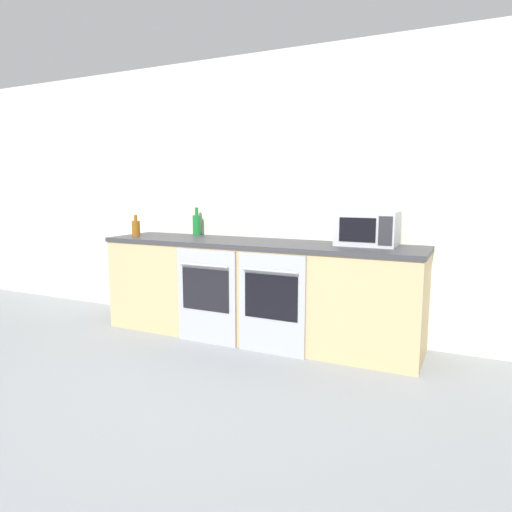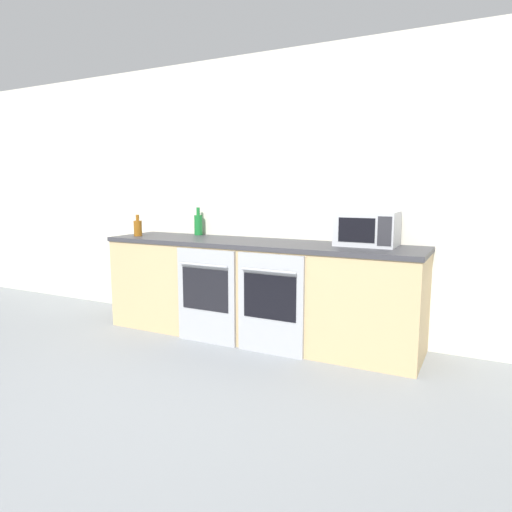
{
  "view_description": "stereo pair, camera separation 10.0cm",
  "coord_description": "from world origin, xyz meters",
  "px_view_note": "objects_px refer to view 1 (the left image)",
  "views": [
    {
      "loc": [
        1.75,
        -1.93,
        1.35
      ],
      "look_at": [
        -0.01,
        1.73,
        0.76
      ],
      "focal_mm": 32.0,
      "sensor_mm": 36.0,
      "label": 1
    },
    {
      "loc": [
        1.84,
        -1.89,
        1.35
      ],
      "look_at": [
        -0.01,
        1.73,
        0.76
      ],
      "focal_mm": 32.0,
      "sensor_mm": 36.0,
      "label": 2
    }
  ],
  "objects_px": {
    "bottle_green": "(197,224)",
    "microwave": "(367,228)",
    "bottle_amber": "(136,228)",
    "oven_right": "(272,304)",
    "oven_left": "(206,296)"
  },
  "relations": [
    {
      "from": "bottle_green",
      "to": "microwave",
      "type": "bearing_deg",
      "value": -3.94
    },
    {
      "from": "microwave",
      "to": "bottle_amber",
      "type": "bearing_deg",
      "value": -173.75
    },
    {
      "from": "oven_right",
      "to": "microwave",
      "type": "relative_size",
      "value": 1.72
    },
    {
      "from": "microwave",
      "to": "bottle_green",
      "type": "bearing_deg",
      "value": 176.06
    },
    {
      "from": "microwave",
      "to": "oven_left",
      "type": "bearing_deg",
      "value": -159.99
    },
    {
      "from": "oven_right",
      "to": "bottle_amber",
      "type": "distance_m",
      "value": 1.68
    },
    {
      "from": "bottle_amber",
      "to": "oven_left",
      "type": "bearing_deg",
      "value": -13.24
    },
    {
      "from": "microwave",
      "to": "bottle_green",
      "type": "xyz_separation_m",
      "value": [
        -1.75,
        0.12,
        -0.03
      ]
    },
    {
      "from": "oven_right",
      "to": "oven_left",
      "type": "bearing_deg",
      "value": 180.0
    },
    {
      "from": "bottle_amber",
      "to": "bottle_green",
      "type": "bearing_deg",
      "value": 37.29
    },
    {
      "from": "oven_right",
      "to": "bottle_green",
      "type": "distance_m",
      "value": 1.36
    },
    {
      "from": "oven_left",
      "to": "oven_right",
      "type": "xyz_separation_m",
      "value": [
        0.62,
        0.0,
        0.0
      ]
    },
    {
      "from": "oven_left",
      "to": "bottle_amber",
      "type": "height_order",
      "value": "bottle_amber"
    },
    {
      "from": "oven_left",
      "to": "bottle_green",
      "type": "xyz_separation_m",
      "value": [
        -0.47,
        0.59,
        0.57
      ]
    },
    {
      "from": "oven_right",
      "to": "microwave",
      "type": "bearing_deg",
      "value": 35.35
    }
  ]
}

